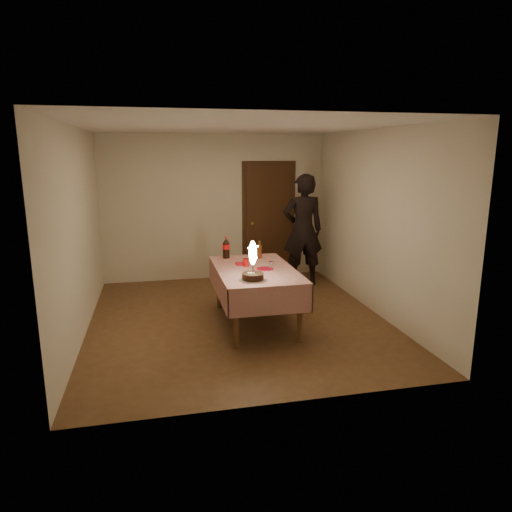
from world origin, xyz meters
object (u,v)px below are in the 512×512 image
Objects in this scene: dining_table at (255,276)px; red_cup at (246,262)px; photographer at (303,230)px; clear_cup at (271,265)px; amber_bottle_right at (260,250)px; birthday_cake at (253,270)px; cola_bottle at (226,248)px; red_plate at (265,269)px.

dining_table is 17.20× the size of red_cup.
clear_cup is at bearing -120.16° from photographer.
amber_bottle_right is 1.52m from photographer.
birthday_cake reaches higher than cola_bottle.
red_plate is 0.69× the size of cola_bottle.
red_cup is at bearing -130.47° from photographer.
birthday_cake is at bearing -105.35° from dining_table.
amber_bottle_right is at bearing 71.67° from dining_table.
birthday_cake is 5.33× the size of clear_cup.
amber_bottle_right reaches higher than dining_table.
red_cup reaches higher than clear_cup.
red_plate is 0.11× the size of photographer.
birthday_cake reaches higher than red_cup.
birthday_cake is (-0.15, -0.54, 0.23)m from dining_table.
amber_bottle_right is at bearing -132.52° from photographer.
birthday_cake is at bearing -106.91° from amber_bottle_right.
photographer reaches higher than dining_table.
cola_bottle is at bearing 118.27° from red_plate.
birthday_cake is 0.57m from red_plate.
amber_bottle_right is at bearing 91.75° from clear_cup.
amber_bottle_right is 0.13× the size of photographer.
photographer is (1.32, 1.54, 0.15)m from red_cup.
red_cup is 0.57m from cola_bottle.
red_cup is at bearing 147.65° from clear_cup.
red_plate is 2.44× the size of clear_cup.
photographer reaches higher than cola_bottle.
amber_bottle_right is (0.34, 1.12, -0.01)m from birthday_cake.
photographer is (1.01, 1.74, 0.15)m from clear_cup.
red_cup is 0.52m from amber_bottle_right.
birthday_cake is 0.63m from clear_cup.
dining_table is at bearing 74.65° from birthday_cake.
birthday_cake is at bearing -121.39° from photographer.
birthday_cake is 0.71m from red_cup.
clear_cup is at bearing -55.95° from cola_bottle.
red_cup reaches higher than dining_table.
clear_cup is at bearing 54.61° from birthday_cake.
clear_cup reaches higher than dining_table.
birthday_cake is 1.17m from amber_bottle_right.
birthday_cake is 4.79× the size of red_cup.
cola_bottle reaches higher than dining_table.
dining_table is 0.65m from amber_bottle_right.
amber_bottle_right is at bearing -13.20° from cola_bottle.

